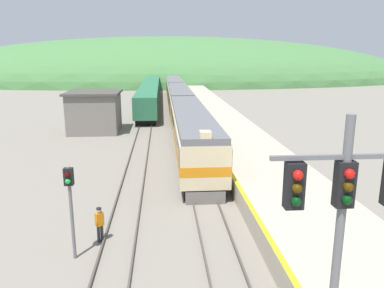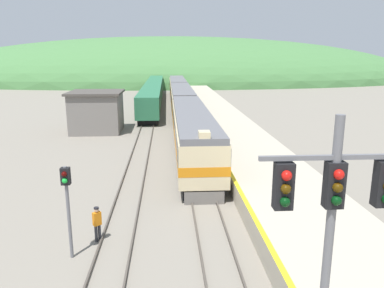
{
  "view_description": "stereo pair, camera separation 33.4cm",
  "coord_description": "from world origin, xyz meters",
  "px_view_note": "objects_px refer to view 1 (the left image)",
  "views": [
    {
      "loc": [
        -2.37,
        -1.6,
        8.42
      ],
      "look_at": [
        -0.36,
        23.82,
        2.29
      ],
      "focal_mm": 35.0,
      "sensor_mm": 36.0,
      "label": 1
    },
    {
      "loc": [
        -2.04,
        -1.62,
        8.42
      ],
      "look_at": [
        -0.36,
        23.82,
        2.29
      ],
      "focal_mm": 35.0,
      "sensor_mm": 36.0,
      "label": 2
    }
  ],
  "objects_px": {
    "signal_mast_main": "(341,218)",
    "signal_post_siding": "(70,194)",
    "siding_train": "(150,93)",
    "carriage_second": "(179,100)",
    "express_train_lead_car": "(191,131)",
    "carriage_third": "(174,87)",
    "track_worker": "(100,223)"
  },
  "relations": [
    {
      "from": "carriage_second",
      "to": "signal_post_siding",
      "type": "xyz_separation_m",
      "value": [
        -6.19,
        -38.06,
        0.79
      ]
    },
    {
      "from": "carriage_second",
      "to": "track_worker",
      "type": "distance_m",
      "value": 37.07
    },
    {
      "from": "express_train_lead_car",
      "to": "signal_mast_main",
      "type": "height_order",
      "value": "signal_mast_main"
    },
    {
      "from": "signal_post_siding",
      "to": "track_worker",
      "type": "xyz_separation_m",
      "value": [
        0.86,
        1.39,
        -1.95
      ]
    },
    {
      "from": "siding_train",
      "to": "track_worker",
      "type": "height_order",
      "value": "siding_train"
    },
    {
      "from": "express_train_lead_car",
      "to": "track_worker",
      "type": "relative_size",
      "value": 13.11
    },
    {
      "from": "express_train_lead_car",
      "to": "siding_train",
      "type": "relative_size",
      "value": 0.47
    },
    {
      "from": "track_worker",
      "to": "carriage_second",
      "type": "bearing_deg",
      "value": 81.73
    },
    {
      "from": "siding_train",
      "to": "signal_post_siding",
      "type": "height_order",
      "value": "signal_post_siding"
    },
    {
      "from": "carriage_second",
      "to": "signal_mast_main",
      "type": "xyz_separation_m",
      "value": [
        1.48,
        -45.42,
        2.84
      ]
    },
    {
      "from": "express_train_lead_car",
      "to": "signal_mast_main",
      "type": "relative_size",
      "value": 3.03
    },
    {
      "from": "carriage_second",
      "to": "carriage_third",
      "type": "distance_m",
      "value": 20.83
    },
    {
      "from": "express_train_lead_car",
      "to": "carriage_second",
      "type": "height_order",
      "value": "express_train_lead_car"
    },
    {
      "from": "siding_train",
      "to": "signal_mast_main",
      "type": "xyz_separation_m",
      "value": [
        5.94,
        -59.66,
        3.13
      ]
    },
    {
      "from": "carriage_second",
      "to": "siding_train",
      "type": "height_order",
      "value": "carriage_second"
    },
    {
      "from": "carriage_third",
      "to": "express_train_lead_car",
      "type": "bearing_deg",
      "value": -90.0
    },
    {
      "from": "carriage_third",
      "to": "signal_mast_main",
      "type": "xyz_separation_m",
      "value": [
        1.48,
        -66.25,
        2.84
      ]
    },
    {
      "from": "express_train_lead_car",
      "to": "siding_train",
      "type": "height_order",
      "value": "express_train_lead_car"
    },
    {
      "from": "carriage_third",
      "to": "signal_post_siding",
      "type": "xyz_separation_m",
      "value": [
        -6.19,
        -58.89,
        0.79
      ]
    },
    {
      "from": "signal_mast_main",
      "to": "carriage_third",
      "type": "bearing_deg",
      "value": 91.28
    },
    {
      "from": "carriage_third",
      "to": "track_worker",
      "type": "bearing_deg",
      "value": -95.3
    },
    {
      "from": "signal_mast_main",
      "to": "signal_post_siding",
      "type": "bearing_deg",
      "value": 136.18
    },
    {
      "from": "track_worker",
      "to": "carriage_third",
      "type": "bearing_deg",
      "value": 84.7
    },
    {
      "from": "express_train_lead_car",
      "to": "signal_mast_main",
      "type": "xyz_separation_m",
      "value": [
        1.48,
        -23.39,
        2.83
      ]
    },
    {
      "from": "siding_train",
      "to": "signal_mast_main",
      "type": "height_order",
      "value": "signal_mast_main"
    },
    {
      "from": "carriage_third",
      "to": "signal_post_siding",
      "type": "relative_size",
      "value": 4.94
    },
    {
      "from": "express_train_lead_car",
      "to": "carriage_second",
      "type": "bearing_deg",
      "value": 90.0
    },
    {
      "from": "carriage_second",
      "to": "carriage_third",
      "type": "xyz_separation_m",
      "value": [
        0.0,
        20.83,
        0.0
      ]
    },
    {
      "from": "siding_train",
      "to": "track_worker",
      "type": "bearing_deg",
      "value": -90.98
    },
    {
      "from": "signal_mast_main",
      "to": "track_worker",
      "type": "relative_size",
      "value": 4.33
    },
    {
      "from": "express_train_lead_car",
      "to": "signal_post_siding",
      "type": "height_order",
      "value": "express_train_lead_car"
    },
    {
      "from": "siding_train",
      "to": "express_train_lead_car",
      "type": "bearing_deg",
      "value": -82.99
    }
  ]
}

